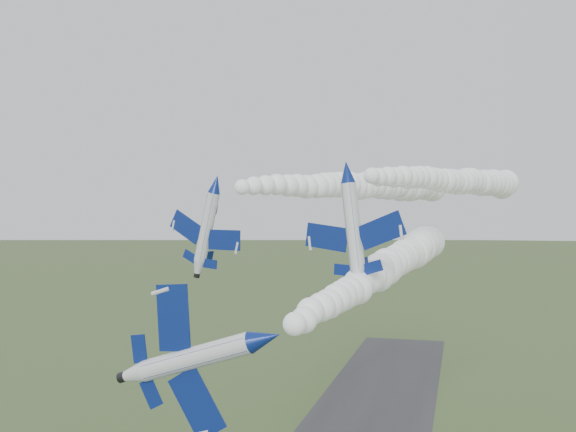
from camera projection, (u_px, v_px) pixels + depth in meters
The scene contains 6 objects.
jet_lead at pixel (265, 339), 42.38m from camera, with size 4.58×13.07×10.30m.
smoke_trail_jet_lead at pixel (387, 267), 75.54m from camera, with size 5.06×64.77×5.06m, color white, non-canonical shape.
jet_pair_left at pixel (215, 184), 69.33m from camera, with size 9.54×11.48×3.51m.
smoke_trail_jet_pair_left at pixel (364, 185), 102.35m from camera, with size 5.90×72.78×5.90m, color white, non-canonical shape.
jet_pair_right at pixel (346, 172), 65.18m from camera, with size 11.17×13.05×3.38m.
smoke_trail_jet_pair_right at pixel (455, 181), 93.30m from camera, with size 4.83×60.18×4.83m, color white, non-canonical shape.
Camera 1 is at (17.13, -42.98, 38.93)m, focal length 40.00 mm.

